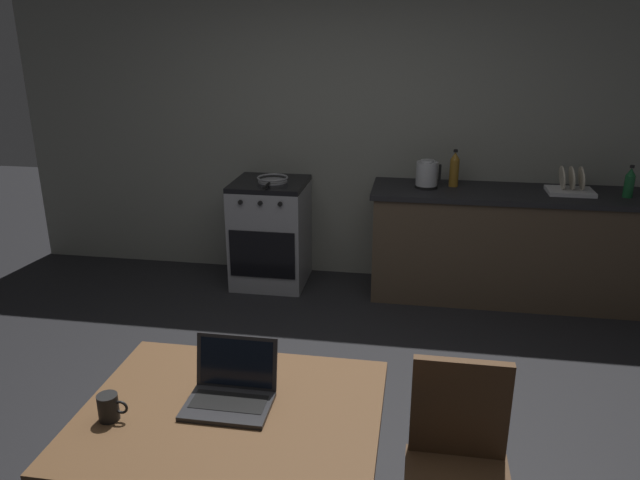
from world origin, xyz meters
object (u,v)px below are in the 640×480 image
(stove_oven, at_px, (271,233))
(bottle_b, at_px, (454,169))
(chair, at_px, (458,461))
(laptop, at_px, (231,391))
(dining_table, at_px, (231,428))
(frying_pan, at_px, (272,179))
(bottle, at_px, (630,182))
(coffee_mug, at_px, (109,407))
(dish_rack, at_px, (571,187))
(electric_kettle, at_px, (427,174))

(stove_oven, relative_size, bottle_b, 3.02)
(chair, height_order, laptop, laptop)
(dining_table, distance_m, bottle_b, 3.16)
(dining_table, bearing_deg, frying_pan, 100.52)
(dining_table, relative_size, bottle, 4.56)
(dining_table, distance_m, laptop, 0.14)
(bottle, height_order, frying_pan, bottle)
(coffee_mug, bearing_deg, dining_table, 16.16)
(laptop, bearing_deg, bottle_b, 82.63)
(stove_oven, bearing_deg, coffee_mug, -87.08)
(dining_table, distance_m, chair, 0.88)
(laptop, height_order, coffee_mug, laptop)
(dish_rack, height_order, bottle_b, bottle_b)
(dining_table, height_order, frying_pan, frying_pan)
(dining_table, xyz_separation_m, frying_pan, (-0.54, 2.89, 0.25))
(dish_rack, bearing_deg, chair, -108.79)
(stove_oven, xyz_separation_m, bottle, (2.76, -0.05, 0.56))
(laptop, distance_m, bottle_b, 3.10)
(bottle_b, bearing_deg, dining_table, -107.07)
(bottle, bearing_deg, frying_pan, 179.54)
(stove_oven, height_order, laptop, laptop)
(chair, height_order, bottle, bottle)
(laptop, height_order, frying_pan, laptop)
(stove_oven, xyz_separation_m, electric_kettle, (1.28, 0.00, 0.55))
(bottle, bearing_deg, dish_rack, 172.83)
(coffee_mug, height_order, bottle_b, bottle_b)
(chair, bearing_deg, electric_kettle, 82.91)
(bottle, height_order, bottle_b, bottle_b)
(electric_kettle, bearing_deg, laptop, -104.15)
(bottle, bearing_deg, electric_kettle, 178.07)
(stove_oven, bearing_deg, frying_pan, -38.33)
(dining_table, height_order, bottle, bottle)
(electric_kettle, distance_m, frying_pan, 1.25)
(bottle, xyz_separation_m, dish_rack, (-0.40, 0.05, -0.07))
(electric_kettle, xyz_separation_m, frying_pan, (-1.24, -0.03, -0.08))
(frying_pan, height_order, bottle_b, bottle_b)
(frying_pan, distance_m, bottle_b, 1.47)
(electric_kettle, relative_size, dish_rack, 0.65)
(dining_table, bearing_deg, coffee_mug, -163.84)
(dining_table, bearing_deg, bottle, 52.63)
(electric_kettle, xyz_separation_m, bottle_b, (0.21, 0.08, 0.03))
(coffee_mug, distance_m, bottle_b, 3.40)
(electric_kettle, height_order, bottle_b, bottle_b)
(electric_kettle, bearing_deg, coffee_mug, -110.27)
(dining_table, relative_size, bottle_b, 3.76)
(dining_table, xyz_separation_m, bottle, (2.19, 2.87, 0.33))
(stove_oven, height_order, bottle, bottle)
(frying_pan, bearing_deg, dining_table, -79.48)
(dish_rack, xyz_separation_m, bottle_b, (-0.87, 0.08, 0.09))
(stove_oven, bearing_deg, dish_rack, 0.06)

